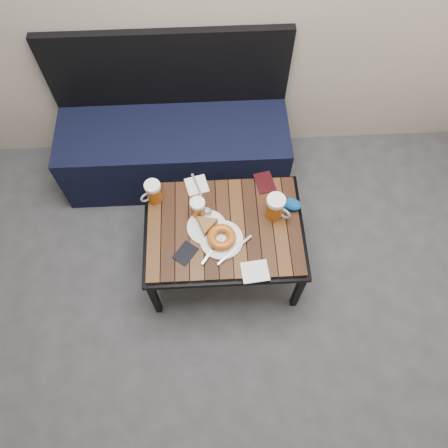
{
  "coord_description": "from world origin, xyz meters",
  "views": [
    {
      "loc": [
        0.0,
        0.01,
        2.48
      ],
      "look_at": [
        0.05,
        1.06,
        0.5
      ],
      "focal_mm": 35.0,
      "sensor_mm": 36.0,
      "label": 1
    }
  ],
  "objects_px": {
    "plate_bagel": "(221,238)",
    "passport_navy": "(185,253)",
    "cafe_table": "(224,230)",
    "plate_pie": "(207,226)",
    "knit_pouch": "(291,204)",
    "beer_mug_right": "(275,207)",
    "beer_mug_centre": "(198,208)",
    "beer_mug_left": "(153,192)",
    "bench": "(175,145)",
    "passport_burgundy": "(265,182)"
  },
  "relations": [
    {
      "from": "plate_pie",
      "to": "passport_burgundy",
      "type": "distance_m",
      "value": 0.42
    },
    {
      "from": "beer_mug_right",
      "to": "passport_burgundy",
      "type": "height_order",
      "value": "beer_mug_right"
    },
    {
      "from": "beer_mug_left",
      "to": "plate_bagel",
      "type": "distance_m",
      "value": 0.44
    },
    {
      "from": "beer_mug_centre",
      "to": "passport_navy",
      "type": "relative_size",
      "value": 1.06
    },
    {
      "from": "cafe_table",
      "to": "passport_burgundy",
      "type": "bearing_deg",
      "value": 47.63
    },
    {
      "from": "passport_burgundy",
      "to": "knit_pouch",
      "type": "distance_m",
      "value": 0.2
    },
    {
      "from": "beer_mug_left",
      "to": "passport_burgundy",
      "type": "bearing_deg",
      "value": 155.82
    },
    {
      "from": "bench",
      "to": "cafe_table",
      "type": "distance_m",
      "value": 0.77
    },
    {
      "from": "plate_pie",
      "to": "passport_navy",
      "type": "distance_m",
      "value": 0.18
    },
    {
      "from": "beer_mug_centre",
      "to": "beer_mug_left",
      "type": "bearing_deg",
      "value": 169.62
    },
    {
      "from": "beer_mug_right",
      "to": "plate_bagel",
      "type": "relative_size",
      "value": 0.57
    },
    {
      "from": "cafe_table",
      "to": "plate_pie",
      "type": "xyz_separation_m",
      "value": [
        -0.09,
        -0.0,
        0.07
      ]
    },
    {
      "from": "beer_mug_right",
      "to": "passport_burgundy",
      "type": "distance_m",
      "value": 0.22
    },
    {
      "from": "knit_pouch",
      "to": "plate_bagel",
      "type": "bearing_deg",
      "value": -154.17
    },
    {
      "from": "cafe_table",
      "to": "plate_bagel",
      "type": "distance_m",
      "value": 0.11
    },
    {
      "from": "beer_mug_centre",
      "to": "knit_pouch",
      "type": "relative_size",
      "value": 1.1
    },
    {
      "from": "knit_pouch",
      "to": "passport_navy",
      "type": "bearing_deg",
      "value": -156.4
    },
    {
      "from": "beer_mug_left",
      "to": "beer_mug_right",
      "type": "height_order",
      "value": "beer_mug_right"
    },
    {
      "from": "cafe_table",
      "to": "beer_mug_left",
      "type": "height_order",
      "value": "beer_mug_left"
    },
    {
      "from": "cafe_table",
      "to": "beer_mug_centre",
      "type": "height_order",
      "value": "beer_mug_centre"
    },
    {
      "from": "bench",
      "to": "knit_pouch",
      "type": "bearing_deg",
      "value": -43.55
    },
    {
      "from": "bench",
      "to": "passport_burgundy",
      "type": "distance_m",
      "value": 0.71
    },
    {
      "from": "cafe_table",
      "to": "passport_navy",
      "type": "distance_m",
      "value": 0.25
    },
    {
      "from": "plate_pie",
      "to": "passport_navy",
      "type": "relative_size",
      "value": 1.75
    },
    {
      "from": "beer_mug_right",
      "to": "plate_bagel",
      "type": "xyz_separation_m",
      "value": [
        -0.28,
        -0.14,
        -0.05
      ]
    },
    {
      "from": "beer_mug_centre",
      "to": "plate_bagel",
      "type": "xyz_separation_m",
      "value": [
        0.11,
        -0.16,
        -0.04
      ]
    },
    {
      "from": "plate_bagel",
      "to": "passport_navy",
      "type": "xyz_separation_m",
      "value": [
        -0.18,
        -0.06,
        -0.02
      ]
    },
    {
      "from": "beer_mug_left",
      "to": "plate_pie",
      "type": "height_order",
      "value": "beer_mug_left"
    },
    {
      "from": "plate_bagel",
      "to": "knit_pouch",
      "type": "xyz_separation_m",
      "value": [
        0.38,
        0.18,
        -0.0
      ]
    },
    {
      "from": "bench",
      "to": "plate_bagel",
      "type": "distance_m",
      "value": 0.86
    },
    {
      "from": "beer_mug_right",
      "to": "passport_navy",
      "type": "xyz_separation_m",
      "value": [
        -0.47,
        -0.2,
        -0.07
      ]
    },
    {
      "from": "plate_bagel",
      "to": "passport_navy",
      "type": "height_order",
      "value": "plate_bagel"
    },
    {
      "from": "beer_mug_right",
      "to": "plate_pie",
      "type": "bearing_deg",
      "value": -135.07
    },
    {
      "from": "beer_mug_centre",
      "to": "plate_pie",
      "type": "height_order",
      "value": "beer_mug_centre"
    },
    {
      "from": "beer_mug_right",
      "to": "plate_bagel",
      "type": "bearing_deg",
      "value": -118.87
    },
    {
      "from": "beer_mug_left",
      "to": "cafe_table",
      "type": "bearing_deg",
      "value": 121.56
    },
    {
      "from": "plate_bagel",
      "to": "knit_pouch",
      "type": "relative_size",
      "value": 2.38
    },
    {
      "from": "beer_mug_left",
      "to": "passport_burgundy",
      "type": "height_order",
      "value": "beer_mug_left"
    },
    {
      "from": "beer_mug_right",
      "to": "passport_navy",
      "type": "bearing_deg",
      "value": -121.61
    },
    {
      "from": "bench",
      "to": "cafe_table",
      "type": "xyz_separation_m",
      "value": [
        0.28,
        -0.71,
        0.16
      ]
    },
    {
      "from": "passport_navy",
      "to": "beer_mug_centre",
      "type": "bearing_deg",
      "value": 108.95
    },
    {
      "from": "cafe_table",
      "to": "beer_mug_right",
      "type": "height_order",
      "value": "beer_mug_right"
    },
    {
      "from": "plate_pie",
      "to": "bench",
      "type": "bearing_deg",
      "value": 104.68
    },
    {
      "from": "cafe_table",
      "to": "plate_bagel",
      "type": "height_order",
      "value": "plate_bagel"
    },
    {
      "from": "beer_mug_left",
      "to": "beer_mug_centre",
      "type": "height_order",
      "value": "beer_mug_left"
    },
    {
      "from": "beer_mug_centre",
      "to": "passport_burgundy",
      "type": "relative_size",
      "value": 0.93
    },
    {
      "from": "plate_bagel",
      "to": "passport_burgundy",
      "type": "bearing_deg",
      "value": 53.25
    },
    {
      "from": "cafe_table",
      "to": "beer_mug_centre",
      "type": "xyz_separation_m",
      "value": [
        -0.13,
        0.08,
        0.11
      ]
    },
    {
      "from": "beer_mug_centre",
      "to": "beer_mug_right",
      "type": "distance_m",
      "value": 0.4
    },
    {
      "from": "knit_pouch",
      "to": "beer_mug_left",
      "type": "bearing_deg",
      "value": 173.25
    }
  ]
}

